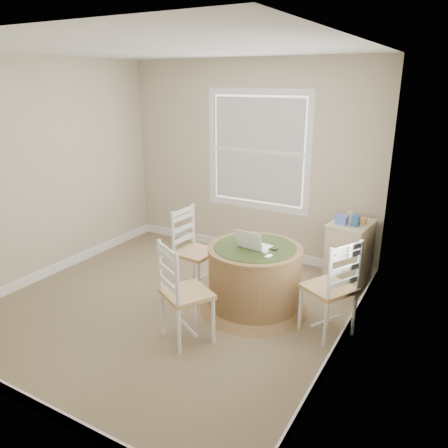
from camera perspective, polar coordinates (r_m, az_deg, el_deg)
The scene contains 14 objects.
room at distance 4.41m, azimuth -4.42°, elevation 4.75°, with size 3.64×3.64×2.64m.
round_table at distance 4.61m, azimuth 3.99°, elevation -6.69°, with size 1.16×1.16×0.70m.
chair_left at distance 4.96m, azimuth -3.69°, elevation -3.68°, with size 0.42×0.40×0.95m, color white, non-canonical shape.
chair_near at distance 4.06m, azimuth -4.89°, elevation -8.96°, with size 0.42×0.40×0.95m, color white, non-canonical shape.
chair_right at distance 4.26m, azimuth 13.52°, elevation -8.08°, with size 0.42×0.40×0.95m, color white, non-canonical shape.
laptop at distance 4.47m, azimuth 3.89°, elevation -2.72°, with size 0.33×0.30×0.21m.
mouse at distance 4.37m, azimuth 5.46°, elevation -3.61°, with size 0.06×0.09×0.03m, color white.
phone at distance 4.27m, azimuth 5.88°, elevation -4.24°, with size 0.04×0.09×0.02m, color #B7BABF.
keys at distance 4.43m, azimuth 6.55°, elevation -3.33°, with size 0.06×0.05×0.03m, color black.
corner_chest at distance 5.34m, azimuth 15.97°, elevation -3.73°, with size 0.49×0.62×0.78m.
tissue_box at distance 5.11m, azimuth 15.13°, elevation 0.53°, with size 0.12×0.12×0.10m, color #5E70D8.
box_yellow at distance 5.22m, azimuth 17.27°, elevation 0.48°, with size 0.15×0.10×0.06m, color gold.
box_blue at distance 5.08m, azimuth 16.82°, elevation 0.41°, with size 0.08×0.08×0.12m, color #2E598A.
cup_cream at distance 5.33m, azimuth 16.09°, elevation 1.13°, with size 0.07×0.07×0.09m, color beige.
Camera 1 is at (2.57, -3.39, 2.33)m, focal length 35.00 mm.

